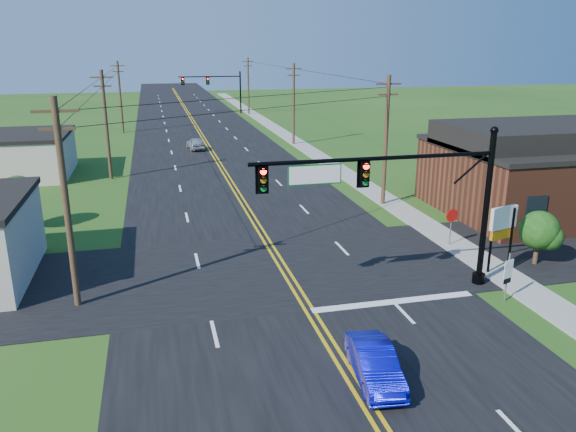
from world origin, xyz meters
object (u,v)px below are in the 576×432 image
object	(u,v)px
route_sign	(508,274)
stop_sign	(452,219)
blue_car	(375,365)
signal_mast_main	(397,193)
signal_mast_far	(214,86)

from	to	relation	value
route_sign	stop_sign	world-z (taller)	route_sign
blue_car	route_sign	size ratio (longest dim) A/B	1.63
route_sign	signal_mast_main	bearing A→B (deg)	137.58
signal_mast_far	blue_car	distance (m)	78.60
signal_mast_far	stop_sign	distance (m)	67.25
signal_mast_far	stop_sign	size ratio (longest dim) A/B	5.02
signal_mast_far	stop_sign	bearing A→B (deg)	-85.17
signal_mast_main	blue_car	distance (m)	8.38
signal_mast_main	route_sign	world-z (taller)	signal_mast_main
signal_mast_main	route_sign	bearing A→B (deg)	-23.99
signal_mast_main	signal_mast_far	size ratio (longest dim) A/B	1.03
signal_mast_main	blue_car	size ratio (longest dim) A/B	3.06
signal_mast_far	route_sign	distance (m)	74.22
blue_car	route_sign	xyz separation A→B (m)	(7.98, 4.40, 0.71)
signal_mast_main	stop_sign	xyz separation A→B (m)	(5.75, 5.06, -3.17)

